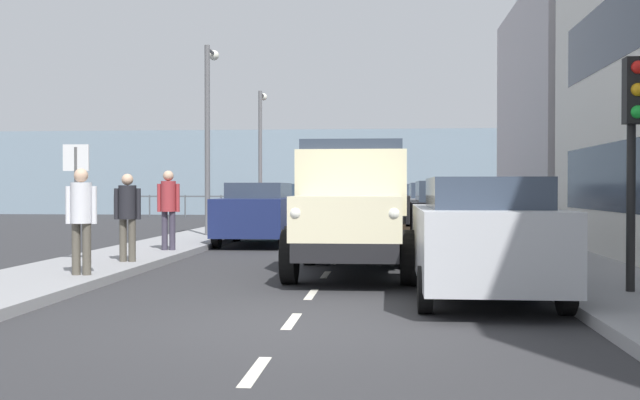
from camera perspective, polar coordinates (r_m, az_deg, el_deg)
name	(u,v)px	position (r m, az deg, el deg)	size (l,w,h in m)	color
ground_plane	(346,246)	(20.82, 1.97, -3.45)	(80.00, 80.00, 0.00)	#2D2D30
sidewalk_left	(517,245)	(21.06, 14.37, -3.23)	(2.22, 42.34, 0.15)	gray
sidewalk_right	(183,242)	(21.55, -10.14, -3.12)	(2.22, 42.34, 0.15)	gray
road_centreline_markings	(343,251)	(19.16, 1.70, -3.82)	(0.12, 36.55, 0.01)	silver
building_far_block	(636,115)	(28.82, 22.38, 5.82)	(8.02, 10.32, 8.17)	#B7B2B7
sea_horizon	(369,172)	(44.93, 3.67, 2.07)	(80.00, 0.80, 5.00)	gray
seawall_railing	(367,200)	(41.32, 3.54, -0.03)	(28.08, 0.08, 1.20)	#4C5156
truck_vintage_cream	(352,210)	(13.83, 2.39, -0.76)	(2.17, 5.64, 2.43)	black
car_silver_kerbside_near	(482,236)	(11.11, 11.96, -2.64)	(1.92, 4.32, 1.72)	#B7BABF
car_black_kerbside_1	(452,221)	(16.34, 9.76, -1.52)	(1.88, 3.81, 1.72)	black
car_grey_kerbside_2	(436,212)	(21.99, 8.57, -0.89)	(1.86, 4.59, 1.72)	slate
car_white_kerbside_3	(426,207)	(27.74, 7.85, -0.53)	(1.81, 4.11, 1.72)	white
car_navy_oppositeside_0	(259,213)	(21.38, -4.58, -0.93)	(1.94, 4.29, 1.72)	navy
car_teal_oppositeside_1	(286,207)	(27.06, -2.53, -0.55)	(1.84, 4.59, 1.72)	#1E6670
car_red_oppositeside_2	(307,203)	(34.09, -0.95, -0.25)	(1.89, 4.51, 1.72)	#B21E1E
pedestrian_couple_b	(81,212)	(13.18, -17.29, -0.87)	(0.53, 0.34, 1.75)	#4C473D
pedestrian_in_dark_coat	(127,210)	(15.33, -14.09, -0.72)	(0.53, 0.34, 1.70)	#4C473D
pedestrian_near_railing	(168,203)	(17.99, -11.18, -0.21)	(0.53, 0.34, 1.83)	#383342
traffic_light_near	(634,122)	(11.36, 22.25, 5.35)	(0.28, 0.41, 3.20)	black
lamp_post_promenade	(209,121)	(23.76, -8.26, 5.83)	(0.32, 1.14, 5.75)	#59595B
lamp_post_far	(261,142)	(33.50, -4.41, 4.28)	(0.32, 1.14, 5.63)	#59595B
street_sign	(76,182)	(15.18, -17.64, 1.25)	(0.50, 0.07, 2.25)	#4C4C4C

